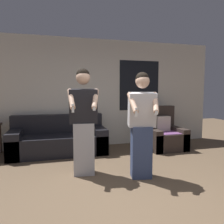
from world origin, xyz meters
name	(u,v)px	position (x,y,z in m)	size (l,w,h in m)	color
ground_plane	(140,206)	(0.00, 0.00, 0.00)	(14.00, 14.00, 0.00)	brown
wall_back	(94,93)	(0.02, 3.10, 1.35)	(6.55, 0.07, 2.70)	beige
couch	(59,140)	(-0.88, 2.62, 0.29)	(2.09, 0.90, 0.85)	black
armchair	(163,135)	(1.62, 2.43, 0.32)	(0.87, 0.92, 1.02)	#332823
person_left	(84,121)	(-0.51, 1.21, 0.90)	(0.52, 0.52, 1.78)	#B2B2B7
person_right	(142,125)	(0.37, 0.82, 0.87)	(0.49, 0.54, 1.70)	#384770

